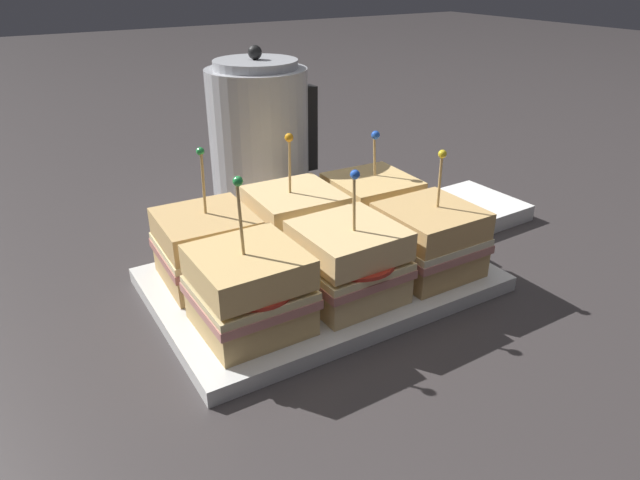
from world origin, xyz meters
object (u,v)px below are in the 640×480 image
object	(u,v)px
sandwich_back_right	(371,206)
sandwich_front_center	(346,263)
sandwich_back_center	(294,224)
napkin_stack	(470,208)
sandwich_front_left	(249,290)
sandwich_front_right	(429,240)
serving_platter	(320,279)
kettle_steel	(260,140)
sandwich_back_left	(207,247)

from	to	relation	value
sandwich_back_right	sandwich_front_center	bearing A→B (deg)	-135.23
sandwich_back_center	napkin_stack	size ratio (longest dim) A/B	1.14
sandwich_front_left	sandwich_back_right	distance (m)	0.26
sandwich_front_right	sandwich_back_center	xyz separation A→B (m)	(-0.12, 0.12, 0.00)
serving_platter	sandwich_front_left	bearing A→B (deg)	-154.00
napkin_stack	serving_platter	bearing A→B (deg)	-168.65
sandwich_back_right	sandwich_front_left	bearing A→B (deg)	-153.54
sandwich_front_left	kettle_steel	world-z (taller)	kettle_steel
sandwich_back_center	sandwich_back_left	bearing A→B (deg)	-179.68
napkin_stack	sandwich_back_left	bearing A→B (deg)	-179.68
serving_platter	sandwich_front_right	world-z (taller)	sandwich_front_right
sandwich_back_left	sandwich_back_center	bearing A→B (deg)	0.32
sandwich_front_center	sandwich_back_right	world-z (taller)	sandwich_front_center
sandwich_back_left	sandwich_front_left	bearing A→B (deg)	-90.14
sandwich_front_left	sandwich_front_center	world-z (taller)	sandwich_front_left
sandwich_back_left	sandwich_back_center	size ratio (longest dim) A/B	1.00
serving_platter	napkin_stack	xyz separation A→B (m)	(0.31, 0.06, 0.00)
sandwich_front_center	napkin_stack	size ratio (longest dim) A/B	1.09
sandwich_front_left	sandwich_back_center	bearing A→B (deg)	45.38
serving_platter	sandwich_back_center	distance (m)	0.08
sandwich_back_center	sandwich_front_right	bearing A→B (deg)	-45.80
sandwich_back_left	sandwich_back_right	world-z (taller)	sandwich_back_left
sandwich_front_right	sandwich_back_right	size ratio (longest dim) A/B	1.06
sandwich_front_center	sandwich_back_center	distance (m)	0.12
sandwich_front_right	kettle_steel	xyz separation A→B (m)	(-0.07, 0.31, 0.06)
serving_platter	sandwich_front_center	bearing A→B (deg)	-92.74
serving_platter	sandwich_back_center	xyz separation A→B (m)	(-0.00, 0.06, 0.05)
sandwich_back_left	sandwich_back_right	size ratio (longest dim) A/B	1.12
kettle_steel	serving_platter	bearing A→B (deg)	-100.05
sandwich_front_left	sandwich_back_left	size ratio (longest dim) A/B	1.03
sandwich_front_left	sandwich_front_right	xyz separation A→B (m)	(0.23, -0.00, -0.00)
sandwich_back_left	napkin_stack	distance (m)	0.43
sandwich_back_center	napkin_stack	world-z (taller)	sandwich_back_center
sandwich_front_left	sandwich_front_center	size ratio (longest dim) A/B	1.08
kettle_steel	sandwich_back_center	bearing A→B (deg)	-103.56
serving_platter	sandwich_back_left	world-z (taller)	sandwich_back_left
sandwich_front_right	sandwich_back_center	bearing A→B (deg)	134.20
sandwich_front_right	sandwich_front_center	bearing A→B (deg)	179.98
sandwich_back_left	napkin_stack	world-z (taller)	sandwich_back_left
sandwich_front_center	sandwich_back_right	distance (m)	0.17
sandwich_front_center	sandwich_back_left	size ratio (longest dim) A/B	0.95
kettle_steel	napkin_stack	world-z (taller)	kettle_steel
napkin_stack	sandwich_front_right	bearing A→B (deg)	-147.98
sandwich_back_center	napkin_stack	bearing A→B (deg)	0.33
sandwich_front_right	sandwich_front_left	bearing A→B (deg)	179.46
sandwich_back_right	napkin_stack	world-z (taller)	sandwich_back_right
kettle_steel	sandwich_front_right	bearing A→B (deg)	-76.84
napkin_stack	sandwich_back_right	bearing A→B (deg)	-179.14
sandwich_front_center	sandwich_front_right	bearing A→B (deg)	-0.02
serving_platter	sandwich_back_right	distance (m)	0.14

